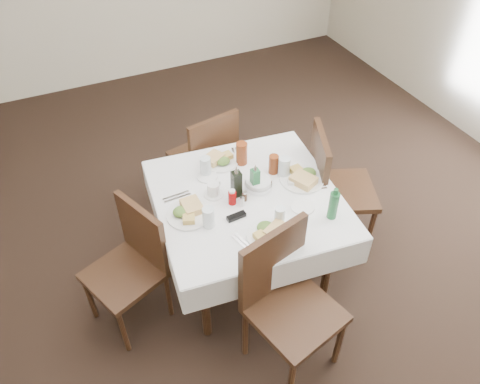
{
  "coord_description": "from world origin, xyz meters",
  "views": [
    {
      "loc": [
        -0.92,
        -1.94,
        2.88
      ],
      "look_at": [
        0.05,
        0.14,
        0.8
      ],
      "focal_mm": 35.0,
      "sensor_mm": 36.0,
      "label": 1
    }
  ],
  "objects_px": {
    "chair_west": "(133,260)",
    "green_bottle": "(333,205)",
    "chair_north": "(208,155)",
    "chair_south": "(285,294)",
    "chair_east": "(332,183)",
    "water_w": "(209,217)",
    "bread_basket": "(258,184)",
    "ketchup_bottle": "(232,197)",
    "coffee_mug": "(214,190)",
    "water_s": "(280,216)",
    "dining_table": "(247,206)",
    "oil_cruet_dark": "(236,183)",
    "water_n": "(206,166)",
    "oil_cruet_green": "(255,179)",
    "water_e": "(284,167)"
  },
  "relations": [
    {
      "from": "ketchup_bottle",
      "to": "dining_table",
      "type": "bearing_deg",
      "value": 8.58
    },
    {
      "from": "water_s",
      "to": "ketchup_bottle",
      "type": "bearing_deg",
      "value": 124.06
    },
    {
      "from": "chair_south",
      "to": "ketchup_bottle",
      "type": "height_order",
      "value": "chair_south"
    },
    {
      "from": "oil_cruet_dark",
      "to": "green_bottle",
      "type": "height_order",
      "value": "oil_cruet_dark"
    },
    {
      "from": "dining_table",
      "to": "chair_south",
      "type": "relative_size",
      "value": 1.31
    },
    {
      "from": "chair_east",
      "to": "ketchup_bottle",
      "type": "xyz_separation_m",
      "value": [
        -0.85,
        -0.07,
        0.24
      ]
    },
    {
      "from": "dining_table",
      "to": "green_bottle",
      "type": "height_order",
      "value": "green_bottle"
    },
    {
      "from": "bread_basket",
      "to": "green_bottle",
      "type": "distance_m",
      "value": 0.54
    },
    {
      "from": "chair_west",
      "to": "chair_south",
      "type": "bearing_deg",
      "value": -42.69
    },
    {
      "from": "oil_cruet_green",
      "to": "coffee_mug",
      "type": "xyz_separation_m",
      "value": [
        -0.27,
        0.07,
        -0.05
      ]
    },
    {
      "from": "chair_east",
      "to": "water_s",
      "type": "xyz_separation_m",
      "value": [
        -0.65,
        -0.36,
        0.25
      ]
    },
    {
      "from": "water_s",
      "to": "oil_cruet_dark",
      "type": "relative_size",
      "value": 0.5
    },
    {
      "from": "water_s",
      "to": "coffee_mug",
      "type": "relative_size",
      "value": 0.91
    },
    {
      "from": "chair_east",
      "to": "water_w",
      "type": "height_order",
      "value": "chair_east"
    },
    {
      "from": "chair_east",
      "to": "oil_cruet_dark",
      "type": "bearing_deg",
      "value": -179.13
    },
    {
      "from": "bread_basket",
      "to": "green_bottle",
      "type": "relative_size",
      "value": 0.81
    },
    {
      "from": "water_s",
      "to": "dining_table",
      "type": "bearing_deg",
      "value": 104.2
    },
    {
      "from": "water_s",
      "to": "bread_basket",
      "type": "relative_size",
      "value": 0.66
    },
    {
      "from": "chair_east",
      "to": "ketchup_bottle",
      "type": "relative_size",
      "value": 8.89
    },
    {
      "from": "oil_cruet_green",
      "to": "water_e",
      "type": "bearing_deg",
      "value": 11.08
    },
    {
      "from": "water_n",
      "to": "water_w",
      "type": "xyz_separation_m",
      "value": [
        -0.17,
        -0.47,
        0.0
      ]
    },
    {
      "from": "chair_north",
      "to": "water_n",
      "type": "relative_size",
      "value": 6.76
    },
    {
      "from": "chair_north",
      "to": "chair_south",
      "type": "height_order",
      "value": "chair_south"
    },
    {
      "from": "chair_east",
      "to": "chair_west",
      "type": "distance_m",
      "value": 1.55
    },
    {
      "from": "chair_south",
      "to": "coffee_mug",
      "type": "height_order",
      "value": "chair_south"
    },
    {
      "from": "chair_south",
      "to": "water_w",
      "type": "distance_m",
      "value": 0.65
    },
    {
      "from": "dining_table",
      "to": "oil_cruet_green",
      "type": "xyz_separation_m",
      "value": [
        0.08,
        0.04,
        0.18
      ]
    },
    {
      "from": "bread_basket",
      "to": "oil_cruet_dark",
      "type": "relative_size",
      "value": 0.76
    },
    {
      "from": "water_s",
      "to": "chair_east",
      "type": "bearing_deg",
      "value": 28.73
    },
    {
      "from": "ketchup_bottle",
      "to": "coffee_mug",
      "type": "distance_m",
      "value": 0.15
    },
    {
      "from": "chair_north",
      "to": "oil_cruet_dark",
      "type": "bearing_deg",
      "value": -96.62
    },
    {
      "from": "water_s",
      "to": "green_bottle",
      "type": "bearing_deg",
      "value": -15.83
    },
    {
      "from": "dining_table",
      "to": "water_w",
      "type": "bearing_deg",
      "value": -157.2
    },
    {
      "from": "chair_south",
      "to": "ketchup_bottle",
      "type": "bearing_deg",
      "value": 93.14
    },
    {
      "from": "water_e",
      "to": "water_s",
      "type": "bearing_deg",
      "value": -122.11
    },
    {
      "from": "chair_south",
      "to": "oil_cruet_dark",
      "type": "bearing_deg",
      "value": 88.38
    },
    {
      "from": "dining_table",
      "to": "chair_west",
      "type": "bearing_deg",
      "value": -179.73
    },
    {
      "from": "dining_table",
      "to": "chair_north",
      "type": "relative_size",
      "value": 1.41
    },
    {
      "from": "chair_north",
      "to": "water_s",
      "type": "distance_m",
      "value": 1.15
    },
    {
      "from": "water_n",
      "to": "oil_cruet_dark",
      "type": "relative_size",
      "value": 0.56
    },
    {
      "from": "water_n",
      "to": "oil_cruet_green",
      "type": "distance_m",
      "value": 0.38
    },
    {
      "from": "water_e",
      "to": "oil_cruet_green",
      "type": "xyz_separation_m",
      "value": [
        -0.25,
        -0.05,
        0.02
      ]
    },
    {
      "from": "water_s",
      "to": "oil_cruet_dark",
      "type": "distance_m",
      "value": 0.38
    },
    {
      "from": "water_s",
      "to": "oil_cruet_green",
      "type": "distance_m",
      "value": 0.35
    },
    {
      "from": "water_n",
      "to": "coffee_mug",
      "type": "xyz_separation_m",
      "value": [
        -0.03,
        -0.22,
        -0.03
      ]
    },
    {
      "from": "water_s",
      "to": "oil_cruet_green",
      "type": "height_order",
      "value": "oil_cruet_green"
    },
    {
      "from": "water_s",
      "to": "ketchup_bottle",
      "type": "distance_m",
      "value": 0.35
    },
    {
      "from": "water_w",
      "to": "ketchup_bottle",
      "type": "bearing_deg",
      "value": 29.57
    },
    {
      "from": "chair_west",
      "to": "green_bottle",
      "type": "height_order",
      "value": "green_bottle"
    },
    {
      "from": "green_bottle",
      "to": "chair_south",
      "type": "bearing_deg",
      "value": -149.32
    }
  ]
}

